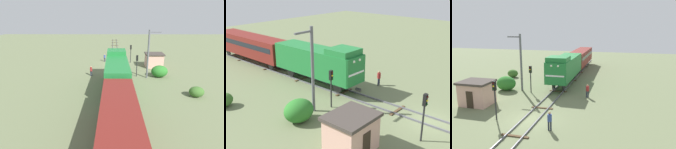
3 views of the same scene
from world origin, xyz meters
The scene contains 12 objects.
ground_plane centered at (0.00, 0.00, 0.00)m, with size 115.00×115.00×0.00m, color #66704C.
railway_track centered at (0.00, 0.00, 0.07)m, with size 2.40×76.67×0.16m.
locomotive centered at (0.00, 13.32, 2.77)m, with size 2.90×11.60×4.60m.
passenger_car_leading centered at (0.00, 26.66, 2.52)m, with size 2.84×14.00×3.66m.
traffic_signal_near centered at (-3.20, -0.64, 2.65)m, with size 0.32×0.34×3.79m.
traffic_signal_mid centered at (-3.40, 8.22, 2.53)m, with size 0.32×0.34×3.61m.
worker_near_track centered at (2.40, -1.49, 1.00)m, with size 0.38×0.38×1.70m.
worker_by_signal centered at (4.20, 8.03, 1.00)m, with size 0.38×0.38×1.70m.
catenary_mast centered at (-5.06, 8.90, 4.09)m, with size 1.94×0.28×7.70m.
relay_hut centered at (-7.50, 2.55, 1.39)m, with size 3.50×2.90×2.74m.
bush_near centered at (-10.00, 15.83, 0.67)m, with size 1.84×1.50×1.34m, color #376026.
bush_mid centered at (-7.15, 8.45, 0.97)m, with size 2.68×2.19×1.95m, color #286D26.
Camera 3 is at (7.85, -17.75, 8.70)m, focal length 35.00 mm.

